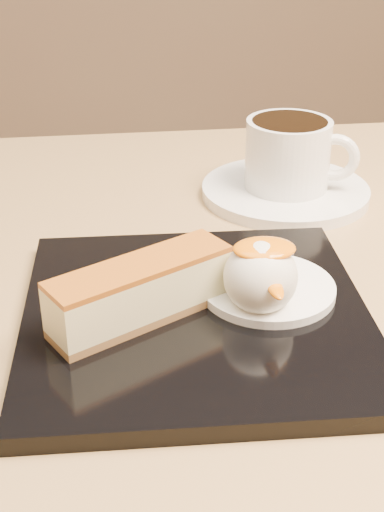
{
  "coord_description": "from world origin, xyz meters",
  "views": [
    {
      "loc": [
        -0.01,
        -0.37,
        0.98
      ],
      "look_at": [
        0.04,
        0.03,
        0.76
      ],
      "focal_mm": 50.0,
      "sensor_mm": 36.0,
      "label": 1
    }
  ],
  "objects": [
    {
      "name": "table",
      "position": [
        0.0,
        0.0,
        0.56
      ],
      "size": [
        0.8,
        0.8,
        0.72
      ],
      "color": "black",
      "rests_on": "ground"
    },
    {
      "name": "dessert_plate",
      "position": [
        0.04,
        0.01,
        0.73
      ],
      "size": [
        0.23,
        0.23,
        0.01
      ],
      "primitive_type": "cube",
      "rotation": [
        0.0,
        0.0,
        -0.04
      ],
      "color": "black",
      "rests_on": "table"
    },
    {
      "name": "cheesecake",
      "position": [
        0.01,
        0.0,
        0.75
      ],
      "size": [
        0.12,
        0.09,
        0.04
      ],
      "rotation": [
        0.0,
        0.0,
        0.51
      ],
      "color": "brown",
      "rests_on": "dessert_plate"
    },
    {
      "name": "cream_smear",
      "position": [
        0.09,
        0.02,
        0.73
      ],
      "size": [
        0.09,
        0.09,
        0.01
      ],
      "primitive_type": "cylinder",
      "color": "white",
      "rests_on": "dessert_plate"
    },
    {
      "name": "ice_cream_scoop",
      "position": [
        0.08,
        0.0,
        0.76
      ],
      "size": [
        0.05,
        0.05,
        0.05
      ],
      "primitive_type": "sphere",
      "color": "white",
      "rests_on": "cream_smear"
    },
    {
      "name": "mango_sauce",
      "position": [
        0.08,
        0.01,
        0.77
      ],
      "size": [
        0.04,
        0.03,
        0.01
      ],
      "primitive_type": "ellipsoid",
      "color": "orange",
      "rests_on": "ice_cream_scoop"
    },
    {
      "name": "mint_sprig",
      "position": [
        0.06,
        0.05,
        0.74
      ],
      "size": [
        0.04,
        0.03,
        0.0
      ],
      "color": "green",
      "rests_on": "cream_smear"
    },
    {
      "name": "saucer",
      "position": [
        0.15,
        0.2,
        0.72
      ],
      "size": [
        0.15,
        0.15,
        0.01
      ],
      "primitive_type": "cylinder",
      "color": "white",
      "rests_on": "table"
    },
    {
      "name": "coffee_cup",
      "position": [
        0.15,
        0.2,
        0.76
      ],
      "size": [
        0.1,
        0.07,
        0.06
      ],
      "rotation": [
        0.0,
        0.0,
        -0.34
      ],
      "color": "white",
      "rests_on": "saucer"
    }
  ]
}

